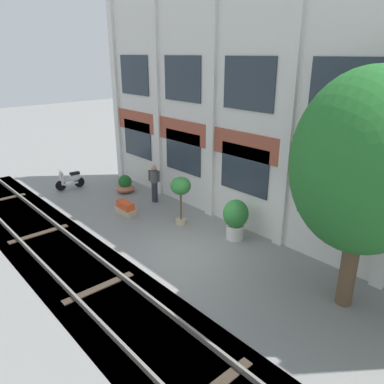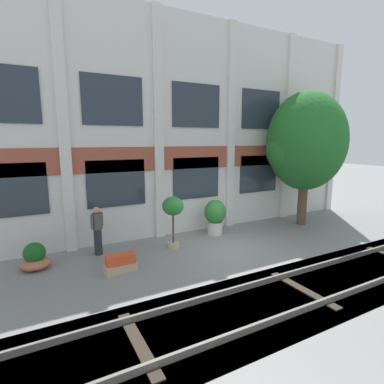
# 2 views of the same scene
# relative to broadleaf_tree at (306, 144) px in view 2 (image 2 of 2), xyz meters

# --- Properties ---
(ground_plane) EXTENTS (80.00, 80.00, 0.00)m
(ground_plane) POSITION_rel_broadleaf_tree_xyz_m (-4.72, -1.25, -3.64)
(ground_plane) COLOR gray
(apartment_facade) EXTENTS (16.93, 0.64, 8.57)m
(apartment_facade) POSITION_rel_broadleaf_tree_xyz_m (-4.72, 1.66, 0.61)
(apartment_facade) COLOR silver
(apartment_facade) RESTS_ON ground
(rail_tracks) EXTENTS (24.57, 2.80, 0.43)m
(rail_tracks) POSITION_rel_broadleaf_tree_xyz_m (-4.72, -4.41, -3.78)
(rail_tracks) COLOR #4C473F
(rail_tracks) RESTS_ON ground
(broadleaf_tree) EXTENTS (3.56, 3.39, 5.89)m
(broadleaf_tree) POSITION_rel_broadleaf_tree_xyz_m (0.00, 0.00, 0.00)
(broadleaf_tree) COLOR brown
(broadleaf_tree) RESTS_ON ground
(potted_plant_stone_basin) EXTENTS (0.88, 0.88, 1.43)m
(potted_plant_stone_basin) POSITION_rel_broadleaf_tree_xyz_m (-4.30, 0.58, -2.84)
(potted_plant_stone_basin) COLOR beige
(potted_plant_stone_basin) RESTS_ON ground
(potted_plant_square_trough) EXTENTS (0.97, 0.51, 0.52)m
(potted_plant_square_trough) POSITION_rel_broadleaf_tree_xyz_m (-8.63, -1.12, -3.40)
(potted_plant_square_trough) COLOR tan
(potted_plant_square_trough) RESTS_ON ground
(potted_plant_tall_urn) EXTENTS (0.76, 0.76, 1.86)m
(potted_plant_tall_urn) POSITION_rel_broadleaf_tree_xyz_m (-6.46, -0.05, -2.24)
(potted_plant_tall_urn) COLOR tan
(potted_plant_tall_urn) RESTS_ON ground
(potted_plant_wide_bowl) EXTENTS (0.85, 0.85, 0.81)m
(potted_plant_wide_bowl) POSITION_rel_broadleaf_tree_xyz_m (-10.83, 0.26, -3.31)
(potted_plant_wide_bowl) COLOR #B76647
(potted_plant_wide_bowl) RESTS_ON ground
(resident_by_doorway) EXTENTS (0.45, 0.34, 1.64)m
(resident_by_doorway) POSITION_rel_broadleaf_tree_xyz_m (-8.94, 0.56, -2.77)
(resident_by_doorway) COLOR #282833
(resident_by_doorway) RESTS_ON ground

